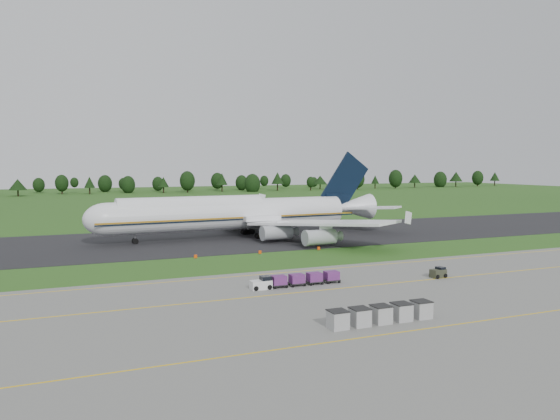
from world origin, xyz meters
name	(u,v)px	position (x,y,z in m)	size (l,w,h in m)	color
ground	(292,259)	(0.00, 0.00, 0.00)	(600.00, 600.00, 0.00)	#275218
apron	(419,309)	(0.00, -34.00, 0.03)	(300.00, 52.00, 0.06)	slate
taxiway	(239,238)	(0.00, 28.00, 0.04)	(300.00, 40.00, 0.08)	black
apron_markings	(383,295)	(0.00, -26.98, 0.06)	(300.00, 30.20, 0.01)	yellow
tree_line	(177,182)	(27.39, 220.54, 6.02)	(531.54, 23.77, 11.56)	black
aircraft	(237,213)	(-0.09, 28.85, 5.31)	(66.10, 64.41, 18.58)	white
baggage_train	(295,280)	(-7.79, -18.55, 0.86)	(12.24, 1.56, 1.50)	white
utility_cart	(438,274)	(12.55, -21.39, 0.63)	(2.24, 1.50, 1.16)	#303424
uld_row	(381,314)	(-6.67, -36.79, 0.95)	(11.39, 1.79, 1.77)	#A0A0A0
edge_markers	(260,252)	(-3.03, 7.01, 0.27)	(23.42, 0.30, 0.60)	#ED4807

